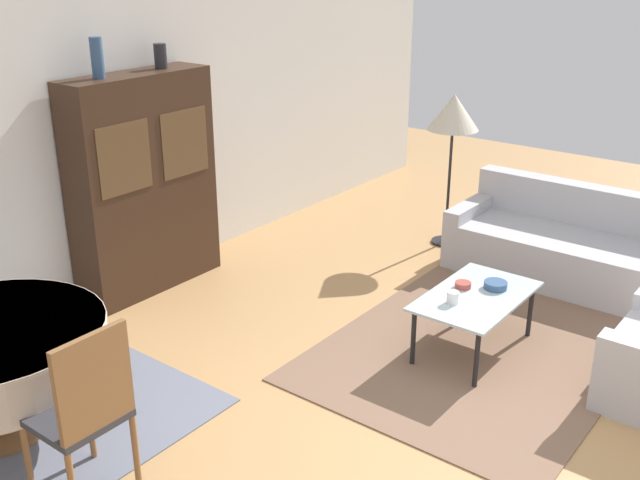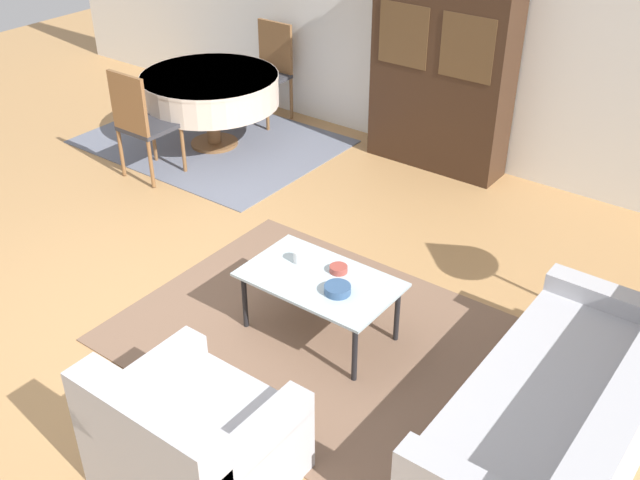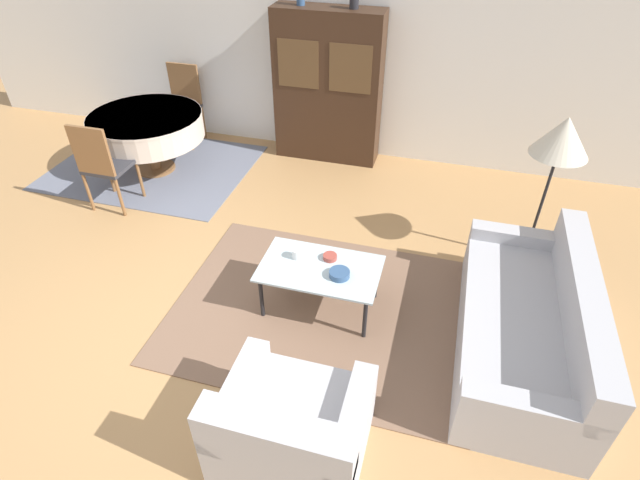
{
  "view_description": "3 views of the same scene",
  "coord_description": "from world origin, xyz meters",
  "px_view_note": "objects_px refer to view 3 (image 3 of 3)",
  "views": [
    {
      "loc": [
        -3.54,
        -1.47,
        2.82
      ],
      "look_at": [
        0.2,
        1.4,
        0.95
      ],
      "focal_mm": 42.0,
      "sensor_mm": 36.0,
      "label": 1
    },
    {
      "loc": [
        3.41,
        -2.6,
        3.23
      ],
      "look_at": [
        1.02,
        0.6,
        0.75
      ],
      "focal_mm": 42.0,
      "sensor_mm": 36.0,
      "label": 2
    },
    {
      "loc": [
        1.89,
        -2.46,
        3.2
      ],
      "look_at": [
        1.02,
        0.6,
        0.75
      ],
      "focal_mm": 28.0,
      "sensor_mm": 36.0,
      "label": 3
    }
  ],
  "objects_px": {
    "dining_chair_far": "(183,100)",
    "coffee_table": "(320,272)",
    "armchair": "(292,431)",
    "display_cabinet": "(328,88)",
    "couch": "(528,327)",
    "bowl_small": "(330,257)",
    "bowl": "(339,274)",
    "floor_lamp": "(562,140)",
    "dining_table": "(147,126)",
    "cup": "(297,254)",
    "dining_chair_near": "(102,162)"
  },
  "relations": [
    {
      "from": "display_cabinet",
      "to": "bowl",
      "type": "relative_size",
      "value": 10.89
    },
    {
      "from": "couch",
      "to": "coffee_table",
      "type": "height_order",
      "value": "couch"
    },
    {
      "from": "bowl_small",
      "to": "couch",
      "type": "bearing_deg",
      "value": -6.44
    },
    {
      "from": "coffee_table",
      "to": "display_cabinet",
      "type": "relative_size",
      "value": 0.55
    },
    {
      "from": "coffee_table",
      "to": "dining_chair_far",
      "type": "xyz_separation_m",
      "value": [
        -2.7,
        2.71,
        0.17
      ]
    },
    {
      "from": "armchair",
      "to": "dining_chair_far",
      "type": "distance_m",
      "value": 5.05
    },
    {
      "from": "coffee_table",
      "to": "floor_lamp",
      "type": "relative_size",
      "value": 0.68
    },
    {
      "from": "coffee_table",
      "to": "dining_chair_near",
      "type": "distance_m",
      "value": 2.85
    },
    {
      "from": "armchair",
      "to": "display_cabinet",
      "type": "xyz_separation_m",
      "value": [
        -0.89,
        4.19,
        0.64
      ]
    },
    {
      "from": "armchair",
      "to": "dining_table",
      "type": "relative_size",
      "value": 0.68
    },
    {
      "from": "armchair",
      "to": "dining_chair_near",
      "type": "distance_m",
      "value": 3.72
    },
    {
      "from": "dining_chair_near",
      "to": "cup",
      "type": "xyz_separation_m",
      "value": [
        2.48,
        -0.82,
        -0.09
      ]
    },
    {
      "from": "coffee_table",
      "to": "floor_lamp",
      "type": "distance_m",
      "value": 2.33
    },
    {
      "from": "armchair",
      "to": "bowl_small",
      "type": "height_order",
      "value": "armchair"
    },
    {
      "from": "armchair",
      "to": "dining_chair_far",
      "type": "height_order",
      "value": "dining_chair_far"
    },
    {
      "from": "cup",
      "to": "coffee_table",
      "type": "bearing_deg",
      "value": -18.16
    },
    {
      "from": "display_cabinet",
      "to": "bowl_small",
      "type": "height_order",
      "value": "display_cabinet"
    },
    {
      "from": "armchair",
      "to": "bowl_small",
      "type": "bearing_deg",
      "value": 95.78
    },
    {
      "from": "couch",
      "to": "cup",
      "type": "relative_size",
      "value": 22.44
    },
    {
      "from": "couch",
      "to": "armchair",
      "type": "relative_size",
      "value": 2.14
    },
    {
      "from": "dining_table",
      "to": "bowl",
      "type": "bearing_deg",
      "value": -32.89
    },
    {
      "from": "cup",
      "to": "dining_chair_far",
      "type": "bearing_deg",
      "value": 133.18
    },
    {
      "from": "floor_lamp",
      "to": "bowl_small",
      "type": "relative_size",
      "value": 12.6
    },
    {
      "from": "display_cabinet",
      "to": "dining_chair_far",
      "type": "distance_m",
      "value": 2.05
    },
    {
      "from": "couch",
      "to": "bowl_small",
      "type": "xyz_separation_m",
      "value": [
        -1.66,
        0.19,
        0.19
      ]
    },
    {
      "from": "armchair",
      "to": "bowl",
      "type": "height_order",
      "value": "armchair"
    },
    {
      "from": "bowl",
      "to": "cup",
      "type": "bearing_deg",
      "value": 161.69
    },
    {
      "from": "floor_lamp",
      "to": "display_cabinet",
      "type": "bearing_deg",
      "value": 147.45
    },
    {
      "from": "floor_lamp",
      "to": "bowl",
      "type": "xyz_separation_m",
      "value": [
        -1.61,
        -1.27,
        -0.82
      ]
    },
    {
      "from": "coffee_table",
      "to": "display_cabinet",
      "type": "distance_m",
      "value": 2.91
    },
    {
      "from": "dining_chair_far",
      "to": "armchair",
      "type": "bearing_deg",
      "value": 125.25
    },
    {
      "from": "display_cabinet",
      "to": "dining_chair_far",
      "type": "xyz_separation_m",
      "value": [
        -2.02,
        -0.07,
        -0.35
      ]
    },
    {
      "from": "dining_table",
      "to": "dining_chair_far",
      "type": "relative_size",
      "value": 1.32
    },
    {
      "from": "couch",
      "to": "dining_chair_far",
      "type": "height_order",
      "value": "dining_chair_far"
    },
    {
      "from": "bowl",
      "to": "dining_chair_far",
      "type": "bearing_deg",
      "value": 136.12
    },
    {
      "from": "display_cabinet",
      "to": "bowl_small",
      "type": "xyz_separation_m",
      "value": [
        0.73,
        -2.65,
        -0.45
      ]
    },
    {
      "from": "armchair",
      "to": "bowl",
      "type": "distance_m",
      "value": 1.35
    },
    {
      "from": "armchair",
      "to": "bowl_small",
      "type": "distance_m",
      "value": 1.56
    },
    {
      "from": "display_cabinet",
      "to": "floor_lamp",
      "type": "relative_size",
      "value": 1.23
    },
    {
      "from": "display_cabinet",
      "to": "cup",
      "type": "bearing_deg",
      "value": -80.41
    },
    {
      "from": "dining_table",
      "to": "bowl_small",
      "type": "height_order",
      "value": "dining_table"
    },
    {
      "from": "dining_chair_far",
      "to": "display_cabinet",
      "type": "bearing_deg",
      "value": -177.97
    },
    {
      "from": "dining_chair_near",
      "to": "floor_lamp",
      "type": "relative_size",
      "value": 0.68
    },
    {
      "from": "dining_chair_far",
      "to": "coffee_table",
      "type": "bearing_deg",
      "value": 134.88
    },
    {
      "from": "coffee_table",
      "to": "armchair",
      "type": "bearing_deg",
      "value": -81.62
    },
    {
      "from": "floor_lamp",
      "to": "bowl_small",
      "type": "xyz_separation_m",
      "value": [
        -1.74,
        -1.07,
        -0.82
      ]
    },
    {
      "from": "bowl",
      "to": "floor_lamp",
      "type": "bearing_deg",
      "value": 38.21
    },
    {
      "from": "coffee_table",
      "to": "bowl",
      "type": "xyz_separation_m",
      "value": [
        0.18,
        -0.06,
        0.07
      ]
    },
    {
      "from": "couch",
      "to": "floor_lamp",
      "type": "relative_size",
      "value": 1.32
    },
    {
      "from": "couch",
      "to": "bowl",
      "type": "xyz_separation_m",
      "value": [
        -1.52,
        -0.01,
        0.2
      ]
    }
  ]
}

